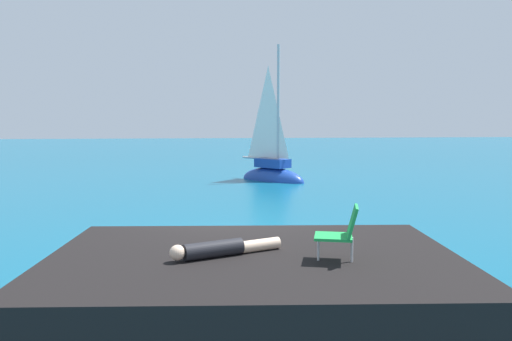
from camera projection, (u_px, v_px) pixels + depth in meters
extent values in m
plane|color=#0F5675|center=(237.00, 253.00, 11.21)|extent=(160.00, 160.00, 0.00)
cube|color=black|center=(254.00, 285.00, 7.51)|extent=(6.43, 4.75, 0.95)
cube|color=black|center=(301.00, 276.00, 9.54)|extent=(1.79, 1.97, 1.17)
cube|color=black|center=(305.00, 276.00, 9.54)|extent=(1.73, 1.86, 0.95)
ellipsoid|color=#193D99|center=(273.00, 181.00, 25.05)|extent=(3.48, 3.77, 1.31)
cube|color=#193D99|center=(273.00, 163.00, 24.97)|extent=(1.78, 1.87, 0.43)
cylinder|color=#B7B7BC|center=(278.00, 107.00, 24.46)|extent=(0.14, 0.14, 5.98)
cylinder|color=#B2B2B7|center=(260.00, 158.00, 25.51)|extent=(1.64, 1.90, 0.11)
pyramid|color=white|center=(268.00, 112.00, 24.93)|extent=(1.29, 1.50, 4.54)
cylinder|color=black|center=(213.00, 249.00, 7.28)|extent=(0.92, 0.56, 0.24)
cylinder|color=beige|center=(258.00, 245.00, 7.64)|extent=(0.72, 0.43, 0.18)
sphere|color=beige|center=(177.00, 253.00, 7.01)|extent=(0.22, 0.22, 0.22)
cube|color=green|center=(333.00, 237.00, 7.07)|extent=(0.64, 0.61, 0.04)
cube|color=green|center=(352.00, 222.00, 7.00)|extent=(0.28, 0.50, 0.45)
cylinder|color=silver|center=(318.00, 248.00, 7.12)|extent=(0.04, 0.04, 0.35)
cylinder|color=silver|center=(352.00, 250.00, 7.04)|extent=(0.04, 0.04, 0.35)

